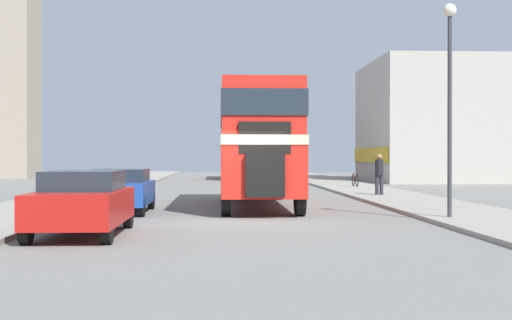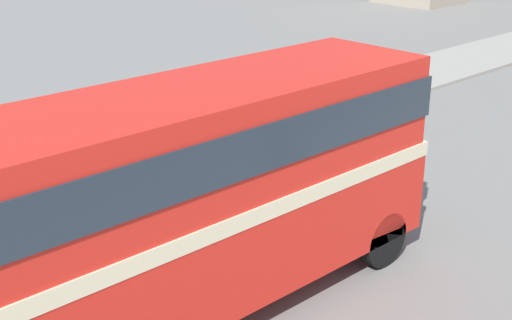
# 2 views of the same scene
# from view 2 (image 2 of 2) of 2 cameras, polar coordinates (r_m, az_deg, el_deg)

# --- Properties ---
(double_decker_bus) EXTENTS (2.52, 10.26, 4.12)m
(double_decker_bus) POSITION_cam_2_polar(r_m,az_deg,el_deg) (11.68, -5.75, -2.33)
(double_decker_bus) COLOR red
(double_decker_bus) RESTS_ON ground_plane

